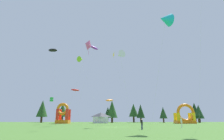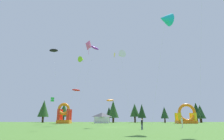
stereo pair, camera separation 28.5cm
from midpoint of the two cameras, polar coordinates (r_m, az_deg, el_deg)
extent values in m
plane|color=#47752D|center=(38.86, 0.26, -17.01)|extent=(120.00, 120.00, 0.00)
ellipsoid|color=red|center=(63.32, -10.96, -6.01)|extent=(2.95, 2.44, 0.81)
cylinder|color=silver|center=(63.17, -10.27, -10.96)|extent=(1.85, 1.18, 10.81)
ellipsoid|color=orange|center=(46.96, -0.60, -9.21)|extent=(2.29, 2.06, 0.87)
cylinder|color=silver|center=(46.36, -1.33, -12.88)|extent=(1.15, 0.86, 6.05)
cylinder|color=silver|center=(38.87, 25.46, 3.65)|extent=(1.07, 9.85, 25.70)
cube|color=green|center=(50.97, -17.78, -8.85)|extent=(0.88, 0.88, 0.46)
cube|color=green|center=(51.02, -17.73, -8.24)|extent=(0.88, 0.88, 0.46)
cylinder|color=silver|center=(51.46, -16.95, -12.24)|extent=(1.46, 1.84, 6.41)
cone|color=#8CD826|center=(69.92, -9.28, 3.21)|extent=(3.02, 3.07, 2.46)
cylinder|color=silver|center=(64.31, -6.36, -5.78)|extent=(8.34, 5.06, 22.81)
cone|color=#19B7CC|center=(32.11, 16.01, 14.70)|extent=(2.47, 2.58, 2.10)
cylinder|color=silver|center=(31.42, 13.94, -1.49)|extent=(1.99, 5.77, 17.04)
pyramid|color=yellow|center=(64.20, 0.56, 4.67)|extent=(0.71, 1.36, 1.31)
cylinder|color=yellow|center=(64.01, 0.64, 4.23)|extent=(0.04, 0.04, 1.03)
cylinder|color=silver|center=(63.62, 3.48, -5.75)|extent=(6.28, 4.35, 22.81)
ellipsoid|color=black|center=(54.97, -17.43, 5.73)|extent=(3.43, 2.64, 1.44)
cylinder|color=silver|center=(50.93, -16.57, -4.48)|extent=(3.81, 2.04, 20.11)
ellipsoid|color=purple|center=(54.31, -5.32, 6.75)|extent=(3.02, 3.33, 1.11)
cylinder|color=silver|center=(49.11, -8.22, -3.84)|extent=(4.04, 5.18, 21.36)
pyramid|color=#EA599E|center=(35.13, -6.86, 7.38)|extent=(1.13, 1.43, 1.34)
cylinder|color=#EA599E|center=(34.88, -7.03, 6.05)|extent=(0.04, 0.04, 1.76)
cylinder|color=silver|center=(32.94, -10.71, -4.31)|extent=(3.73, 1.05, 14.74)
cone|color=white|center=(42.82, 2.64, 4.68)|extent=(2.43, 2.42, 1.93)
cylinder|color=silver|center=(41.66, 4.44, -5.93)|extent=(2.51, 1.39, 15.76)
cylinder|color=navy|center=(30.21, 9.36, -16.77)|extent=(0.15, 0.15, 0.77)
cylinder|color=navy|center=(30.13, 9.10, -16.79)|extent=(0.15, 0.15, 0.77)
cylinder|color=black|center=(30.15, 9.18, -15.47)|extent=(0.36, 0.36, 0.61)
sphere|color=#D8AD84|center=(30.14, 9.14, -14.70)|extent=(0.21, 0.21, 0.21)
cylinder|color=silver|center=(37.42, 20.68, -15.50)|extent=(0.18, 0.18, 0.91)
cylinder|color=silver|center=(37.25, 20.63, -15.51)|extent=(0.18, 0.18, 0.91)
cylinder|color=silver|center=(37.32, 20.54, -14.26)|extent=(0.44, 0.44, 0.72)
sphere|color=#D8AD84|center=(37.32, 20.47, -13.52)|extent=(0.25, 0.25, 0.25)
cube|color=orange|center=(72.09, 21.57, -14.53)|extent=(6.46, 4.31, 1.00)
cylinder|color=yellow|center=(69.72, 19.83, -13.22)|extent=(1.21, 1.21, 2.62)
cylinder|color=yellow|center=(71.64, 23.89, -12.87)|extent=(1.21, 1.21, 2.62)
cylinder|color=yellow|center=(72.65, 19.00, -13.32)|extent=(1.21, 1.21, 2.62)
cylinder|color=yellow|center=(74.50, 22.92, -12.98)|extent=(1.21, 1.21, 2.62)
torus|color=orange|center=(70.66, 21.79, -11.99)|extent=(6.22, 0.97, 6.22)
cube|color=orange|center=(69.46, -14.48, -15.03)|extent=(4.44, 4.30, 1.19)
cylinder|color=red|center=(68.38, -16.01, -12.89)|extent=(1.20, 1.20, 3.69)
cylinder|color=red|center=(67.59, -13.30, -13.05)|extent=(1.20, 1.20, 3.69)
cylinder|color=red|center=(71.37, -15.34, -12.99)|extent=(1.20, 1.20, 3.69)
cylinder|color=red|center=(70.61, -12.74, -13.13)|extent=(1.20, 1.20, 3.69)
torus|color=orange|center=(68.03, -14.57, -11.43)|extent=(4.20, 0.96, 4.20)
cube|color=silver|center=(71.87, -3.19, -14.97)|extent=(5.48, 4.26, 2.30)
pyramid|color=#3F3F47|center=(71.88, -3.17, -13.44)|extent=(5.48, 4.26, 1.54)
cylinder|color=#4C331E|center=(88.45, -20.48, -14.02)|extent=(0.86, 0.86, 2.38)
cone|color=#234C1E|center=(88.56, -20.20, -10.94)|extent=(4.76, 4.76, 7.16)
cylinder|color=#4C331E|center=(84.22, -14.74, -14.44)|extent=(0.78, 0.78, 2.42)
cone|color=#234C1E|center=(84.29, -14.56, -11.73)|extent=(4.32, 4.32, 5.56)
cylinder|color=#4C331E|center=(82.81, -1.03, -14.94)|extent=(0.53, 0.53, 2.30)
cone|color=#193819|center=(82.86, -1.02, -12.67)|extent=(2.94, 2.94, 4.28)
cylinder|color=#4C331E|center=(81.43, 0.28, -15.07)|extent=(0.84, 0.84, 1.98)
cone|color=#234C1E|center=(81.53, 0.28, -11.84)|extent=(4.69, 4.69, 7.19)
cylinder|color=#4C331E|center=(84.71, 6.93, -14.79)|extent=(0.77, 0.77, 2.45)
cone|color=#234C1E|center=(84.78, 6.85, -12.06)|extent=(4.29, 4.29, 5.60)
cylinder|color=#4C331E|center=(81.87, 9.09, -14.92)|extent=(0.63, 0.63, 1.89)
cone|color=#193819|center=(81.93, 8.98, -12.25)|extent=(3.47, 3.47, 5.76)
cylinder|color=#4C331E|center=(83.40, 15.76, -14.63)|extent=(0.59, 0.59, 1.69)
cone|color=#1E4221|center=(83.43, 15.60, -12.40)|extent=(3.28, 3.28, 4.80)
cylinder|color=#4C331E|center=(88.56, 25.23, -13.51)|extent=(0.55, 0.55, 2.53)
cone|color=#1E4221|center=(88.61, 24.99, -11.39)|extent=(3.08, 3.08, 4.07)
cylinder|color=#4C331E|center=(92.44, 24.43, -13.55)|extent=(0.72, 0.72, 2.64)
cone|color=#193819|center=(92.53, 24.15, -10.91)|extent=(3.98, 3.98, 5.94)
cylinder|color=#4C331E|center=(89.12, 25.48, -13.77)|extent=(0.72, 0.72, 1.65)
cone|color=#1E4221|center=(89.16, 25.22, -11.40)|extent=(4.00, 4.00, 5.76)
camera|label=1|loc=(0.14, -89.83, -0.04)|focal=29.98mm
camera|label=2|loc=(0.14, 90.17, 0.04)|focal=29.98mm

